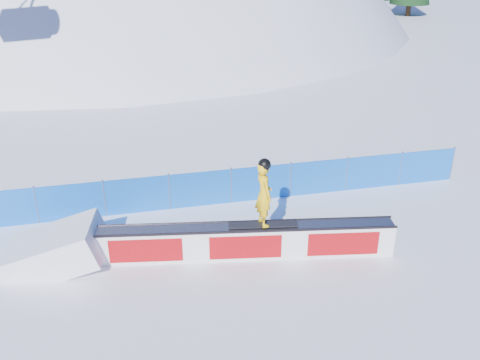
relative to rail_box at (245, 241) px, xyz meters
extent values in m
plane|color=white|center=(-2.69, -1.31, -0.48)|extent=(160.00, 160.00, 0.00)
sphere|color=white|center=(-2.69, 40.69, -18.48)|extent=(64.00, 64.00, 64.00)
cylinder|color=black|center=(22.71, 34.74, 0.65)|extent=(0.50, 0.50, 1.40)
cylinder|color=black|center=(26.26, 35.86, 0.12)|extent=(0.50, 0.50, 1.40)
cylinder|color=black|center=(26.27, 39.01, 0.12)|extent=(0.50, 0.50, 1.40)
cube|color=blue|center=(-2.69, 3.19, 0.12)|extent=(22.00, 0.03, 1.20)
cylinder|color=#44537B|center=(-5.69, 3.19, 0.17)|extent=(0.05, 0.05, 1.30)
cylinder|color=#44537B|center=(-3.69, 3.19, 0.17)|extent=(0.05, 0.05, 1.30)
cylinder|color=#44537B|center=(-1.69, 3.19, 0.17)|extent=(0.05, 0.05, 1.30)
cylinder|color=#44537B|center=(0.31, 3.19, 0.17)|extent=(0.05, 0.05, 1.30)
cylinder|color=#44537B|center=(2.31, 3.19, 0.17)|extent=(0.05, 0.05, 1.30)
cylinder|color=#44537B|center=(4.31, 3.19, 0.17)|extent=(0.05, 0.05, 1.30)
cylinder|color=#44537B|center=(6.31, 3.19, 0.17)|extent=(0.05, 0.05, 1.30)
cylinder|color=#44537B|center=(8.31, 3.19, 0.17)|extent=(0.05, 0.05, 1.30)
cube|color=white|center=(0.00, 0.00, -0.02)|extent=(8.11, 1.82, 0.92)
cube|color=gray|center=(0.00, 0.00, 0.45)|extent=(8.04, 1.83, 0.04)
cube|color=black|center=(-0.04, -0.27, 0.46)|extent=(8.04, 1.35, 0.06)
cube|color=black|center=(0.04, 0.27, 0.46)|extent=(8.04, 1.35, 0.06)
cube|color=red|center=(-0.04, -0.26, -0.02)|extent=(7.63, 1.27, 0.69)
cube|color=red|center=(0.04, 0.26, -0.02)|extent=(7.63, 1.27, 0.69)
cube|color=black|center=(0.48, -0.08, 0.51)|extent=(1.88, 0.63, 0.04)
imported|color=yellow|center=(0.48, -0.08, 1.42)|extent=(0.51, 0.70, 1.79)
sphere|color=black|center=(0.48, -0.08, 2.26)|extent=(0.33, 0.33, 0.33)
camera|label=1|loc=(-2.89, -12.01, 7.72)|focal=40.00mm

